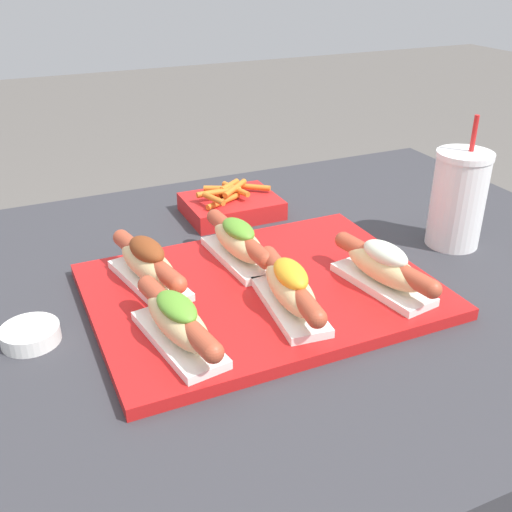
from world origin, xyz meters
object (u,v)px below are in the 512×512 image
object	(u,v)px
sauce_bowl	(30,334)
hot_dog_2	(384,267)
hot_dog_4	(238,242)
serving_tray	(262,291)
drink_cup	(458,199)
hot_dog_3	(148,263)
hot_dog_0	(178,321)
hot_dog_1	(290,288)
fries_basket	(231,205)

from	to	relation	value
sauce_bowl	hot_dog_2	bearing A→B (deg)	-11.43
hot_dog_4	sauce_bowl	bearing A→B (deg)	-168.11
serving_tray	drink_cup	xyz separation A→B (m)	(0.38, 0.02, 0.08)
hot_dog_3	serving_tray	bearing A→B (deg)	-26.33
hot_dog_3	drink_cup	size ratio (longest dim) A/B	0.90
serving_tray	hot_dog_4	world-z (taller)	hot_dog_4
hot_dog_4	sauce_bowl	xyz separation A→B (m)	(-0.33, -0.07, -0.04)
hot_dog_0	sauce_bowl	world-z (taller)	hot_dog_0
hot_dog_0	hot_dog_2	bearing A→B (deg)	1.81
hot_dog_2	drink_cup	bearing A→B (deg)	24.84
serving_tray	hot_dog_1	bearing A→B (deg)	-84.12
hot_dog_2	fries_basket	bearing A→B (deg)	102.45
hot_dog_4	fries_basket	size ratio (longest dim) A/B	1.18
hot_dog_1	drink_cup	distance (m)	0.39
hot_dog_1	serving_tray	bearing A→B (deg)	95.88
hot_dog_0	hot_dog_1	size ratio (longest dim) A/B	0.99
hot_dog_0	drink_cup	distance (m)	0.55
hot_dog_1	hot_dog_2	size ratio (longest dim) A/B	1.01
sauce_bowl	fries_basket	distance (m)	0.49
hot_dog_1	fries_basket	world-z (taller)	hot_dog_1
hot_dog_0	hot_dog_1	bearing A→B (deg)	4.48
hot_dog_0	hot_dog_1	xyz separation A→B (m)	(0.17, 0.01, 0.00)
sauce_bowl	fries_basket	size ratio (longest dim) A/B	0.44
hot_dog_4	sauce_bowl	world-z (taller)	hot_dog_4
hot_dog_1	hot_dog_4	world-z (taller)	hot_dog_1
drink_cup	fries_basket	bearing A→B (deg)	137.31
sauce_bowl	drink_cup	size ratio (longest dim) A/B	0.34
serving_tray	hot_dog_0	xyz separation A→B (m)	(-0.16, -0.09, 0.04)
serving_tray	hot_dog_0	bearing A→B (deg)	-150.54
serving_tray	hot_dog_3	bearing A→B (deg)	153.67
sauce_bowl	fries_basket	world-z (taller)	fries_basket
fries_basket	hot_dog_4	bearing A→B (deg)	-109.15
hot_dog_1	fries_basket	bearing A→B (deg)	79.91
serving_tray	hot_dog_4	distance (m)	0.10
hot_dog_3	drink_cup	bearing A→B (deg)	-5.52
serving_tray	hot_dog_2	distance (m)	0.18
hot_dog_1	hot_dog_0	bearing A→B (deg)	-175.52
serving_tray	hot_dog_2	bearing A→B (deg)	-26.19
serving_tray	drink_cup	distance (m)	0.39
drink_cup	serving_tray	bearing A→B (deg)	-176.51
hot_dog_0	hot_dog_1	world-z (taller)	hot_dog_1
hot_dog_1	hot_dog_4	xyz separation A→B (m)	(-0.01, 0.17, -0.00)
hot_dog_4	drink_cup	world-z (taller)	drink_cup
hot_dog_2	serving_tray	bearing A→B (deg)	153.81
hot_dog_3	sauce_bowl	bearing A→B (deg)	-162.94
hot_dog_1	fries_basket	xyz separation A→B (m)	(0.07, 0.38, -0.03)
drink_cup	hot_dog_1	bearing A→B (deg)	-165.11
hot_dog_2	sauce_bowl	distance (m)	0.50
hot_dog_1	sauce_bowl	world-z (taller)	hot_dog_1
hot_dog_0	fries_basket	bearing A→B (deg)	59.39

